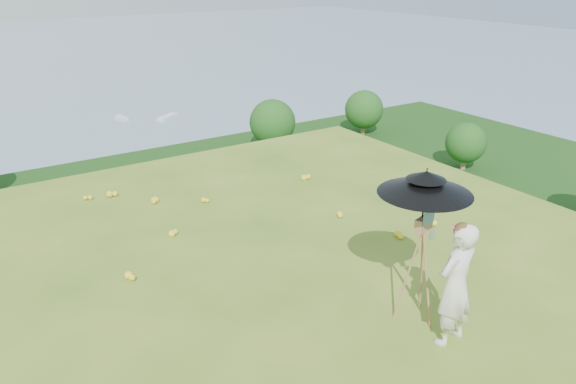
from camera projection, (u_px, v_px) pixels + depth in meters
ground at (247, 326)px, 7.26m from camera, size 14.00×14.00×0.00m
slope_trees at (11, 257)px, 39.99m from camera, size 110.00×50.00×6.00m
wildflowers at (237, 313)px, 7.43m from camera, size 10.00×10.50×0.12m
painter at (455, 285)px, 6.68m from camera, size 0.63×0.45×1.61m
field_easel at (420, 264)px, 7.17m from camera, size 0.73×0.73×1.58m
sun_umbrella at (424, 198)px, 6.85m from camera, size 1.43×1.43×0.79m
painter_cap at (463, 227)px, 6.39m from camera, size 0.25×0.28×0.10m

